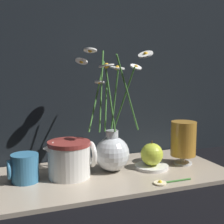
{
  "coord_description": "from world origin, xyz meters",
  "views": [
    {
      "loc": [
        -0.33,
        -0.86,
        0.33
      ],
      "look_at": [
        0.0,
        0.0,
        0.2
      ],
      "focal_mm": 50.0,
      "sensor_mm": 36.0,
      "label": 1
    }
  ],
  "objects_px": {
    "yellow_mug": "(24,168)",
    "orange_fruit": "(152,154)",
    "tea_glass": "(183,139)",
    "ceramic_pitcher": "(70,157)",
    "vase_with_flowers": "(112,148)"
  },
  "relations": [
    {
      "from": "vase_with_flowers",
      "to": "orange_fruit",
      "type": "height_order",
      "value": "vase_with_flowers"
    },
    {
      "from": "yellow_mug",
      "to": "orange_fruit",
      "type": "height_order",
      "value": "orange_fruit"
    },
    {
      "from": "ceramic_pitcher",
      "to": "vase_with_flowers",
      "type": "bearing_deg",
      "value": 3.61
    },
    {
      "from": "yellow_mug",
      "to": "tea_glass",
      "type": "bearing_deg",
      "value": -1.68
    },
    {
      "from": "yellow_mug",
      "to": "vase_with_flowers",
      "type": "bearing_deg",
      "value": 0.64
    },
    {
      "from": "yellow_mug",
      "to": "tea_glass",
      "type": "xyz_separation_m",
      "value": [
        0.51,
        -0.02,
        0.04
      ]
    },
    {
      "from": "yellow_mug",
      "to": "orange_fruit",
      "type": "xyz_separation_m",
      "value": [
        0.39,
        -0.02,
        0.01
      ]
    },
    {
      "from": "yellow_mug",
      "to": "orange_fruit",
      "type": "bearing_deg",
      "value": -3.08
    },
    {
      "from": "orange_fruit",
      "to": "yellow_mug",
      "type": "bearing_deg",
      "value": 176.92
    },
    {
      "from": "ceramic_pitcher",
      "to": "orange_fruit",
      "type": "relative_size",
      "value": 1.88
    },
    {
      "from": "tea_glass",
      "to": "orange_fruit",
      "type": "height_order",
      "value": "tea_glass"
    },
    {
      "from": "vase_with_flowers",
      "to": "orange_fruit",
      "type": "relative_size",
      "value": 4.75
    },
    {
      "from": "yellow_mug",
      "to": "ceramic_pitcher",
      "type": "distance_m",
      "value": 0.13
    },
    {
      "from": "yellow_mug",
      "to": "tea_glass",
      "type": "relative_size",
      "value": 0.61
    },
    {
      "from": "ceramic_pitcher",
      "to": "tea_glass",
      "type": "xyz_separation_m",
      "value": [
        0.38,
        -0.01,
        0.02
      ]
    }
  ]
}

